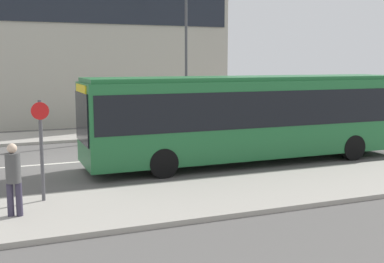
{
  "coord_description": "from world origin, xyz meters",
  "views": [
    {
      "loc": [
        -2.21,
        -17.77,
        3.66
      ],
      "look_at": [
        4.13,
        -2.05,
        1.22
      ],
      "focal_mm": 45.0,
      "sensor_mm": 36.0,
      "label": 1
    }
  ],
  "objects_px": {
    "city_bus": "(250,113)",
    "parked_car_0": "(316,119)",
    "street_lamp": "(186,34)",
    "pedestrian_near_stop": "(13,175)",
    "bus_stop_sign": "(41,142)"
  },
  "relations": [
    {
      "from": "bus_stop_sign",
      "to": "street_lamp",
      "type": "distance_m",
      "value": 13.86
    },
    {
      "from": "pedestrian_near_stop",
      "to": "parked_car_0",
      "type": "bearing_deg",
      "value": -128.72
    },
    {
      "from": "parked_car_0",
      "to": "street_lamp",
      "type": "relative_size",
      "value": 0.49
    },
    {
      "from": "bus_stop_sign",
      "to": "pedestrian_near_stop",
      "type": "bearing_deg",
      "value": -124.62
    },
    {
      "from": "city_bus",
      "to": "parked_car_0",
      "type": "bearing_deg",
      "value": 34.02
    },
    {
      "from": "city_bus",
      "to": "parked_car_0",
      "type": "relative_size",
      "value": 3.03
    },
    {
      "from": "city_bus",
      "to": "bus_stop_sign",
      "type": "height_order",
      "value": "city_bus"
    },
    {
      "from": "parked_car_0",
      "to": "bus_stop_sign",
      "type": "height_order",
      "value": "bus_stop_sign"
    },
    {
      "from": "street_lamp",
      "to": "parked_car_0",
      "type": "bearing_deg",
      "value": -18.02
    },
    {
      "from": "city_bus",
      "to": "bus_stop_sign",
      "type": "bearing_deg",
      "value": -163.95
    },
    {
      "from": "bus_stop_sign",
      "to": "city_bus",
      "type": "bearing_deg",
      "value": 20.65
    },
    {
      "from": "bus_stop_sign",
      "to": "street_lamp",
      "type": "xyz_separation_m",
      "value": [
        8.11,
        10.7,
        3.42
      ]
    },
    {
      "from": "city_bus",
      "to": "parked_car_0",
      "type": "height_order",
      "value": "city_bus"
    },
    {
      "from": "city_bus",
      "to": "street_lamp",
      "type": "xyz_separation_m",
      "value": [
        0.54,
        7.85,
        3.25
      ]
    },
    {
      "from": "city_bus",
      "to": "pedestrian_near_stop",
      "type": "height_order",
      "value": "city_bus"
    }
  ]
}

